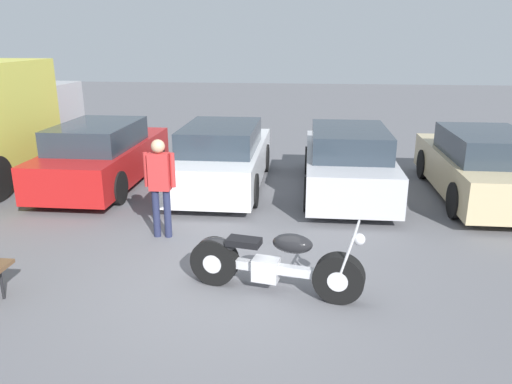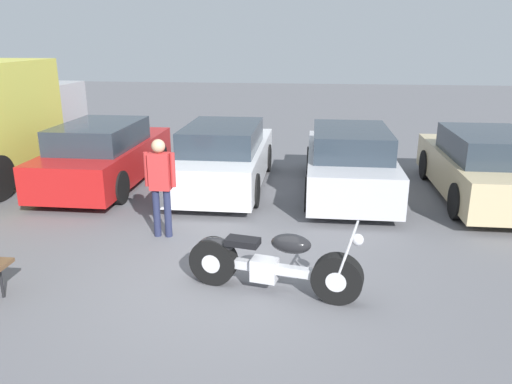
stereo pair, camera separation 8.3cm
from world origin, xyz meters
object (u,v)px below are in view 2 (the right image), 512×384
object	(u,v)px
motorcycle	(271,264)
parked_car_silver	(349,162)
parked_car_red	(105,155)
parked_car_champagne	(483,167)
parked_car_white	(225,157)
person_standing	(160,180)

from	to	relation	value
motorcycle	parked_car_silver	distance (m)	4.72
motorcycle	parked_car_silver	bearing A→B (deg)	74.28
parked_car_red	parked_car_champagne	distance (m)	8.10
motorcycle	parked_car_red	bearing A→B (deg)	132.00
parked_car_white	parked_car_silver	xyz separation A→B (m)	(2.70, -0.14, 0.00)
parked_car_white	parked_car_silver	size ratio (longest dim) A/B	1.00
motorcycle	person_standing	world-z (taller)	person_standing
parked_car_champagne	motorcycle	bearing A→B (deg)	-131.87
parked_car_silver	parked_car_champagne	bearing A→B (deg)	-2.05
parked_car_red	parked_car_silver	world-z (taller)	same
parked_car_red	parked_car_champagne	size ratio (longest dim) A/B	1.00
parked_car_white	person_standing	size ratio (longest dim) A/B	2.65
parked_car_white	person_standing	world-z (taller)	person_standing
parked_car_white	parked_car_silver	bearing A→B (deg)	-3.06
motorcycle	parked_car_red	distance (m)	6.17
parked_car_red	person_standing	world-z (taller)	person_standing
parked_car_white	parked_car_red	bearing A→B (deg)	-177.98
parked_car_white	person_standing	distance (m)	3.04
parked_car_champagne	person_standing	bearing A→B (deg)	-155.28
person_standing	parked_car_silver	bearing A→B (deg)	41.16
parked_car_red	parked_car_silver	xyz separation A→B (m)	(5.40, -0.05, 0.00)
parked_car_red	motorcycle	bearing A→B (deg)	-48.00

